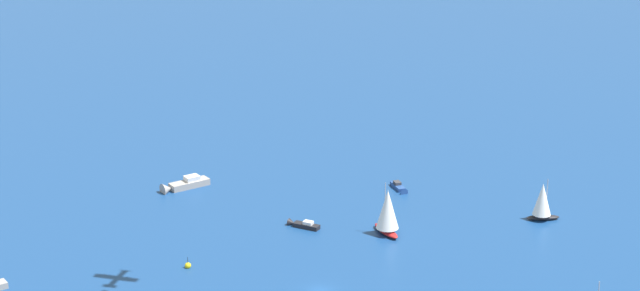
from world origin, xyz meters
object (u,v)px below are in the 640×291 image
marker_buoy (188,266)px  sailboat_ahead (387,212)px  sailboat_far_stbd (542,201)px  motorboat_inshore (399,188)px  motorboat_trailing (302,225)px  motorboat_near_centre (183,185)px

marker_buoy → sailboat_ahead: bearing=58.2°
sailboat_ahead → sailboat_far_stbd: bearing=48.8°
sailboat_ahead → marker_buoy: 38.04m
motorboat_inshore → motorboat_trailing: (-4.47, -26.93, 0.02)m
sailboat_far_stbd → sailboat_ahead: bearing=-131.2°
sailboat_far_stbd → sailboat_ahead: 30.40m
sailboat_ahead → motorboat_inshore: bearing=116.3°
motorboat_inshore → motorboat_trailing: bearing=-99.4°
sailboat_ahead → marker_buoy: (-19.95, -32.13, -4.07)m
motorboat_inshore → sailboat_ahead: bearing=-63.7°
motorboat_near_centre → marker_buoy: 37.90m
motorboat_trailing → motorboat_near_centre: bearing=176.7°
marker_buoy → motorboat_inshore: bearing=79.4°
sailboat_far_stbd → sailboat_ahead: sailboat_ahead is taller
motorboat_trailing → motorboat_inshore: bearing=80.6°
motorboat_near_centre → marker_buoy: (26.14, -27.44, -0.41)m
motorboat_near_centre → sailboat_far_stbd: sailboat_far_stbd is taller
sailboat_far_stbd → motorboat_inshore: 30.42m
sailboat_far_stbd → motorboat_near_centre: bearing=-157.4°
motorboat_near_centre → motorboat_trailing: (31.51, -1.80, -0.31)m
motorboat_inshore → motorboat_trailing: size_ratio=0.89×
motorboat_near_centre → sailboat_ahead: bearing=5.8°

